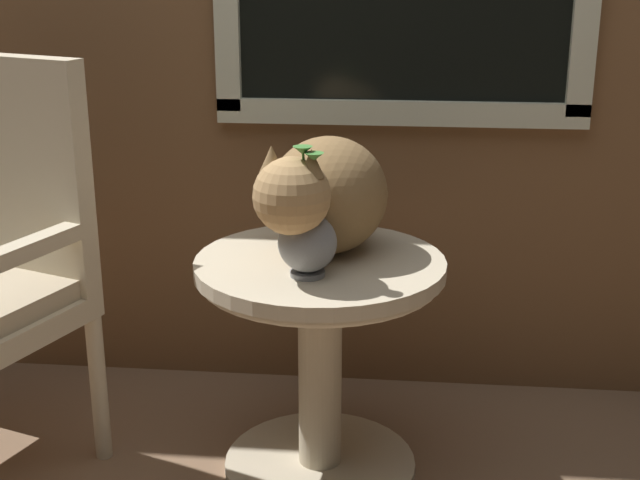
{
  "coord_description": "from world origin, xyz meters",
  "views": [
    {
      "loc": [
        0.36,
        -1.76,
        1.31
      ],
      "look_at": [
        0.16,
        0.25,
        0.64
      ],
      "focal_mm": 49.39,
      "sensor_mm": 36.0,
      "label": 1
    }
  ],
  "objects": [
    {
      "name": "wicker_side_table",
      "position": [
        0.16,
        0.25,
        0.4
      ],
      "size": [
        0.62,
        0.62,
        0.59
      ],
      "color": "beige",
      "rests_on": "ground_plane"
    },
    {
      "name": "cat",
      "position": [
        0.16,
        0.29,
        0.74
      ],
      "size": [
        0.37,
        0.65,
        0.31
      ],
      "color": "olive",
      "rests_on": "wicker_side_table"
    },
    {
      "name": "pewter_vase_with_ivy",
      "position": [
        0.14,
        0.14,
        0.69
      ],
      "size": [
        0.14,
        0.14,
        0.31
      ],
      "color": "gray",
      "rests_on": "wicker_side_table"
    }
  ]
}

